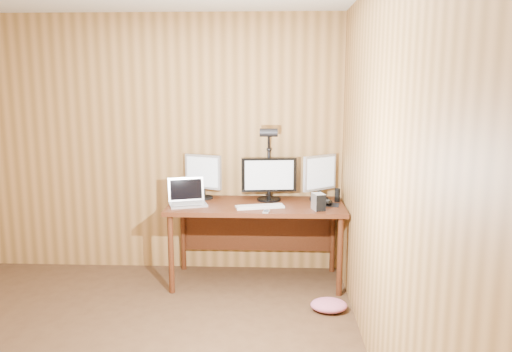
# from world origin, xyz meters

# --- Properties ---
(room_shell) EXTENTS (4.00, 4.00, 4.00)m
(room_shell) POSITION_xyz_m (0.00, 0.00, 1.25)
(room_shell) COLOR #4D321D
(room_shell) RESTS_ON ground
(desk) EXTENTS (1.60, 0.70, 0.75)m
(desk) POSITION_xyz_m (0.93, 1.70, 0.63)
(desk) COLOR #471F0E
(desk) RESTS_ON floor
(monitor_center) EXTENTS (0.52, 0.23, 0.41)m
(monitor_center) POSITION_xyz_m (1.04, 1.78, 0.96)
(monitor_center) COLOR black
(monitor_center) RESTS_ON desk
(monitor_left) EXTENTS (0.36, 0.18, 0.42)m
(monitor_left) POSITION_xyz_m (0.41, 1.83, 0.98)
(monitor_left) COLOR black
(monitor_left) RESTS_ON desk
(monitor_right) EXTENTS (0.32, 0.26, 0.43)m
(monitor_right) POSITION_xyz_m (1.52, 1.81, 0.98)
(monitor_right) COLOR black
(monitor_right) RESTS_ON desk
(laptop) EXTENTS (0.39, 0.34, 0.24)m
(laptop) POSITION_xyz_m (0.30, 1.60, 0.81)
(laptop) COLOR silver
(laptop) RESTS_ON desk
(keyboard) EXTENTS (0.45, 0.23, 0.02)m
(keyboard) POSITION_xyz_m (0.97, 1.49, 0.76)
(keyboard) COLOR white
(keyboard) RESTS_ON desk
(mousepad) EXTENTS (0.23, 0.20, 0.00)m
(mousepad) POSITION_xyz_m (1.58, 1.62, 0.75)
(mousepad) COLOR black
(mousepad) RESTS_ON desk
(mouse) EXTENTS (0.09, 0.13, 0.04)m
(mouse) POSITION_xyz_m (1.58, 1.62, 0.77)
(mouse) COLOR black
(mouse) RESTS_ON mousepad
(hard_drive) EXTENTS (0.12, 0.15, 0.15)m
(hard_drive) POSITION_xyz_m (1.48, 1.43, 0.82)
(hard_drive) COLOR silver
(hard_drive) RESTS_ON desk
(phone) EXTENTS (0.06, 0.11, 0.01)m
(phone) POSITION_xyz_m (1.03, 1.33, 0.76)
(phone) COLOR silver
(phone) RESTS_ON desk
(speaker) EXTENTS (0.05, 0.05, 0.12)m
(speaker) POSITION_xyz_m (1.68, 1.76, 0.81)
(speaker) COLOR black
(speaker) RESTS_ON desk
(desk_lamp) EXTENTS (0.17, 0.24, 0.73)m
(desk_lamp) POSITION_xyz_m (1.04, 1.85, 1.20)
(desk_lamp) COLOR black
(desk_lamp) RESTS_ON desk
(fabric_pile) EXTENTS (0.37, 0.33, 0.10)m
(fabric_pile) POSITION_xyz_m (1.55, 1.03, 0.05)
(fabric_pile) COLOR #D16585
(fabric_pile) RESTS_ON floor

